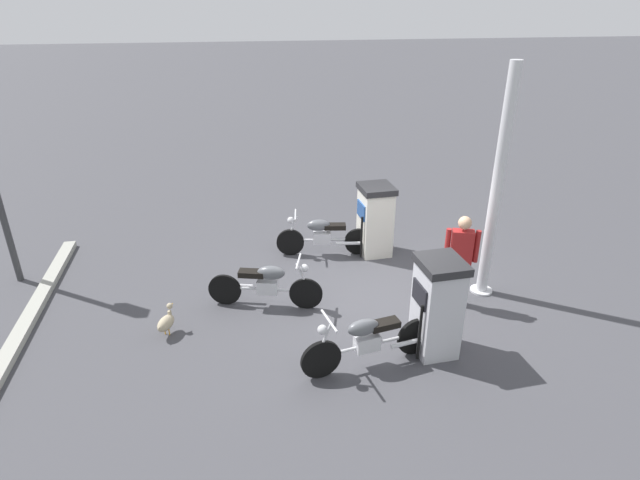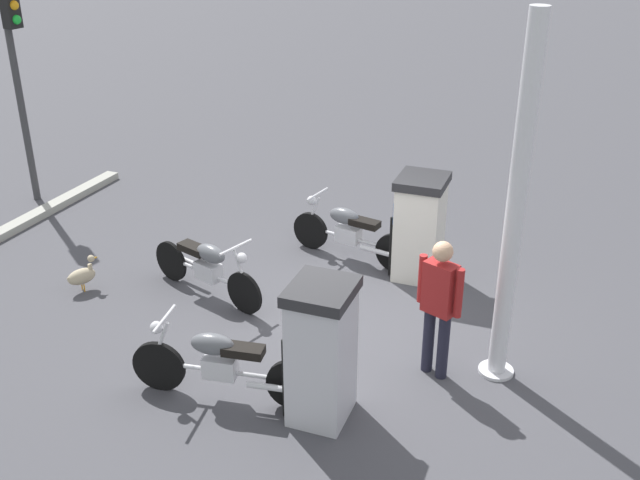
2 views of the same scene
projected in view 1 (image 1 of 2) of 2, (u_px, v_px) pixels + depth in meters
ground_plane at (369, 296)px, 9.37m from camera, size 120.00×120.00×0.00m
fuel_pump_near at (375, 219)px, 10.64m from camera, size 0.71×0.77×1.49m
fuel_pump_far at (437, 306)px, 7.61m from camera, size 0.68×0.75×1.55m
motorcycle_near_pump at (323, 235)px, 10.69m from camera, size 1.98×0.64×0.92m
motorcycle_far_pump at (368, 339)px, 7.41m from camera, size 2.10×0.63×0.94m
motorcycle_extra at (267, 283)px, 8.86m from camera, size 1.95×0.79×0.93m
attendant_person at (461, 255)px, 8.73m from camera, size 0.57×0.31×1.66m
wandering_duck at (166, 322)px, 8.20m from camera, size 0.35×0.47×0.49m
canopy_support_pole at (496, 191)px, 8.68m from camera, size 0.40×0.40×4.06m
road_edge_kerb at (25, 325)px, 8.43m from camera, size 0.36×6.25×0.12m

